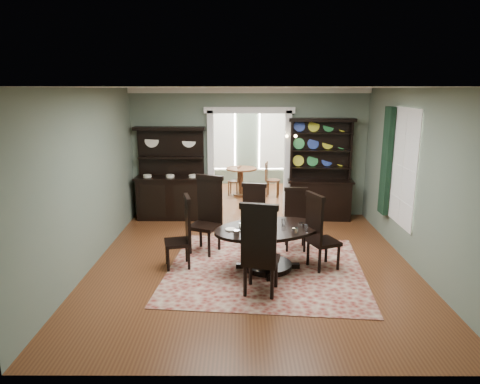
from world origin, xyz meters
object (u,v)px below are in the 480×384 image
object	(u,v)px
sideboard	(171,187)
welsh_dresser	(320,183)
dining_table	(268,240)
parlor_table	(241,178)

from	to	relation	value
sideboard	welsh_dresser	bearing A→B (deg)	0.62
dining_table	welsh_dresser	bearing A→B (deg)	45.63
dining_table	sideboard	xyz separation A→B (m)	(-2.09, 2.95, 0.24)
sideboard	welsh_dresser	xyz separation A→B (m)	(3.47, -0.00, 0.10)
dining_table	sideboard	bearing A→B (deg)	106.06
dining_table	sideboard	size ratio (longest dim) A/B	1.02
dining_table	parlor_table	world-z (taller)	parlor_table
welsh_dresser	parlor_table	distance (m)	2.84
sideboard	parlor_table	bearing A→B (deg)	53.27
sideboard	parlor_table	world-z (taller)	sideboard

